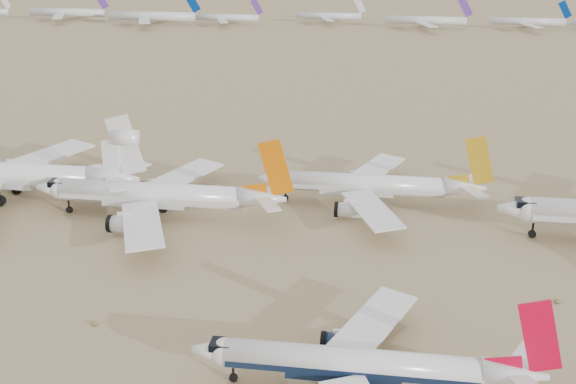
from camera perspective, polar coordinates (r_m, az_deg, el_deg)
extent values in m
cylinder|color=white|center=(92.37, 5.00, -13.28)|extent=(31.97, 3.78, 3.78)
cube|color=#0E1B34|center=(92.64, 4.99, -13.53)|extent=(31.33, 3.84, 0.85)
sphere|color=white|center=(94.28, -4.97, -12.49)|extent=(3.78, 3.78, 3.78)
cube|color=black|center=(93.83, -5.34, -11.92)|extent=(2.65, 2.46, 0.94)
cone|color=white|center=(93.63, 17.52, -13.59)|extent=(7.99, 3.78, 3.78)
cube|color=white|center=(102.10, 6.80, -10.12)|extent=(12.35, 19.46, 0.59)
cube|color=white|center=(96.67, 18.16, -12.13)|extent=(5.07, 6.64, 0.23)
cylinder|color=#0E1B34|center=(100.28, 4.22, -11.80)|extent=(4.44, 2.72, 2.72)
cube|color=red|center=(91.11, 19.30, -10.74)|extent=(6.06, 0.30, 9.98)
cylinder|color=black|center=(96.25, -4.33, -14.41)|extent=(1.13, 0.47, 1.13)
cylinder|color=black|center=(96.54, 5.85, -14.18)|extent=(1.59, 0.94, 1.59)
sphere|color=white|center=(139.57, 18.47, -1.33)|extent=(4.83, 4.83, 4.83)
cube|color=black|center=(138.96, 18.24, -0.81)|extent=(3.38, 3.14, 1.21)
cylinder|color=black|center=(141.64, 18.73, -3.15)|extent=(1.45, 0.60, 1.45)
cylinder|color=white|center=(148.21, 5.83, 0.66)|extent=(33.46, 4.07, 4.07)
cube|color=silver|center=(148.39, 5.82, 0.48)|extent=(32.79, 4.13, 0.91)
sphere|color=white|center=(149.72, -0.58, 0.99)|extent=(4.07, 4.07, 4.07)
cube|color=black|center=(149.43, -0.81, 1.41)|extent=(2.85, 2.64, 1.02)
cone|color=white|center=(148.84, 13.80, 0.35)|extent=(8.37, 4.07, 4.07)
cube|color=white|center=(137.44, 6.64, -1.39)|extent=(12.92, 20.37, 0.63)
cube|color=white|center=(145.25, 14.58, -0.04)|extent=(5.31, 6.95, 0.24)
cylinder|color=silver|center=(141.53, 4.87, -1.43)|extent=(4.65, 2.93, 2.93)
cube|color=white|center=(159.47, 6.96, 1.85)|extent=(12.92, 20.37, 0.63)
cube|color=white|center=(152.45, 14.31, 1.01)|extent=(5.31, 6.95, 0.24)
cylinder|color=silver|center=(156.92, 5.27, 0.88)|extent=(4.65, 2.93, 2.93)
cube|color=gold|center=(147.19, 14.90, 2.41)|extent=(6.34, 0.33, 10.45)
cylinder|color=black|center=(151.04, -0.19, -0.47)|extent=(1.22, 0.51, 1.22)
cylinder|color=black|center=(146.92, 6.26, -1.15)|extent=(1.71, 1.02, 1.71)
cylinder|color=black|center=(152.20, 6.35, -0.34)|extent=(1.71, 1.02, 1.71)
cylinder|color=white|center=(143.60, -10.87, -0.12)|extent=(36.45, 4.45, 4.45)
cube|color=silver|center=(143.80, -10.85, -0.33)|extent=(35.72, 4.52, 1.00)
sphere|color=white|center=(150.40, -17.45, 0.25)|extent=(4.45, 4.45, 4.45)
cube|color=black|center=(150.27, -17.73, 0.70)|extent=(3.12, 2.90, 1.11)
cone|color=white|center=(137.96, -1.99, -0.49)|extent=(9.11, 4.45, 4.45)
cube|color=white|center=(131.82, -11.45, -2.53)|extent=(14.08, 22.18, 0.69)
cube|color=white|center=(133.61, -1.56, -0.97)|extent=(5.79, 7.56, 0.27)
cylinder|color=silver|center=(137.52, -12.78, -2.52)|extent=(5.06, 3.21, 3.21)
cube|color=white|center=(154.46, -8.35, 1.28)|extent=(14.08, 22.18, 0.69)
cube|color=white|center=(141.33, -0.98, 0.31)|extent=(5.79, 7.56, 0.27)
cylinder|color=silver|center=(153.18, -10.44, 0.17)|extent=(5.06, 3.21, 3.21)
cube|color=#D76305|center=(135.33, -0.96, 1.94)|extent=(6.91, 0.36, 11.38)
cylinder|color=black|center=(151.52, -16.89, -1.35)|extent=(1.34, 0.56, 1.34)
cylinder|color=black|center=(141.98, -10.57, -2.18)|extent=(1.87, 1.11, 1.87)
cylinder|color=black|center=(147.41, -9.81, -1.23)|extent=(1.87, 1.11, 1.87)
cone|color=white|center=(150.72, -13.52, 1.08)|extent=(10.32, 4.94, 4.94)
cube|color=white|center=(145.65, -13.47, 0.63)|extent=(6.55, 8.57, 0.30)
cube|color=white|center=(172.63, -18.68, 2.68)|extent=(15.95, 25.13, 0.77)
cube|color=white|center=(153.97, -12.21, 1.87)|extent=(6.55, 8.57, 0.30)
cylinder|color=silver|center=(172.25, -20.85, 1.57)|extent=(5.74, 3.56, 3.56)
cube|color=white|center=(147.44, -12.71, 3.63)|extent=(7.83, 0.40, 12.90)
cylinder|color=white|center=(146.88, -12.66, 4.22)|extent=(5.16, 3.20, 3.20)
cylinder|color=black|center=(159.77, -21.78, -0.66)|extent=(2.08, 1.24, 2.08)
cylinder|color=black|center=(165.35, -20.64, 0.23)|extent=(2.08, 1.24, 2.08)
cube|color=white|center=(444.07, -21.46, 13.82)|extent=(6.62, 0.33, 8.33)
cylinder|color=silver|center=(427.89, -17.05, 13.42)|extent=(43.18, 4.27, 4.27)
cube|color=#5B2F98|center=(418.93, -14.56, 14.51)|extent=(8.60, 0.43, 10.83)
cube|color=silver|center=(417.94, -17.69, 13.09)|extent=(11.38, 19.88, 0.43)
cube|color=silver|center=(438.04, -16.43, 13.56)|extent=(11.38, 19.88, 0.43)
cylinder|color=silver|center=(399.97, -10.72, 13.50)|extent=(47.35, 4.68, 4.68)
cube|color=navy|center=(392.44, -7.61, 14.70)|extent=(9.43, 0.47, 11.88)
cube|color=silver|center=(388.58, -11.29, 13.13)|extent=(12.48, 21.80, 0.47)
cube|color=silver|center=(411.58, -10.16, 13.65)|extent=(12.48, 21.80, 0.47)
cylinder|color=silver|center=(394.33, -4.90, 13.58)|extent=(35.15, 3.47, 3.47)
cube|color=#5B2F98|center=(390.20, -2.48, 14.43)|extent=(7.00, 0.35, 8.82)
cube|color=silver|center=(385.63, -5.20, 13.32)|extent=(9.26, 16.18, 0.35)
cube|color=silver|center=(403.19, -4.60, 13.69)|extent=(9.26, 16.18, 0.35)
cylinder|color=silver|center=(399.76, 3.24, 13.73)|extent=(34.82, 3.44, 3.44)
cube|color=white|center=(397.91, 5.69, 14.47)|extent=(6.93, 0.34, 8.73)
cube|color=silver|center=(390.93, 3.12, 13.48)|extent=(9.17, 16.03, 0.34)
cube|color=silver|center=(408.72, 3.36, 13.82)|extent=(9.17, 16.03, 0.34)
cylinder|color=silver|center=(386.64, 10.84, 13.18)|extent=(41.02, 4.05, 4.05)
cube|color=#5B2F98|center=(387.03, 13.84, 13.99)|extent=(8.17, 0.41, 10.29)
cube|color=silver|center=(376.22, 10.88, 12.87)|extent=(10.81, 18.88, 0.41)
cube|color=silver|center=(397.23, 10.78, 13.31)|extent=(10.81, 18.88, 0.41)
cylinder|color=silver|center=(396.56, 18.39, 12.67)|extent=(37.40, 3.70, 3.70)
cube|color=navy|center=(399.12, 21.04, 13.31)|extent=(7.45, 0.37, 9.38)
cube|color=silver|center=(387.18, 18.60, 12.38)|extent=(9.85, 17.22, 0.37)
cube|color=silver|center=(406.09, 18.16, 12.80)|extent=(9.85, 17.22, 0.37)
ellipsoid|color=brown|center=(111.16, -15.05, -9.98)|extent=(0.98, 0.98, 0.54)
ellipsoid|color=brown|center=(120.44, 20.49, -8.08)|extent=(0.98, 0.98, 0.54)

